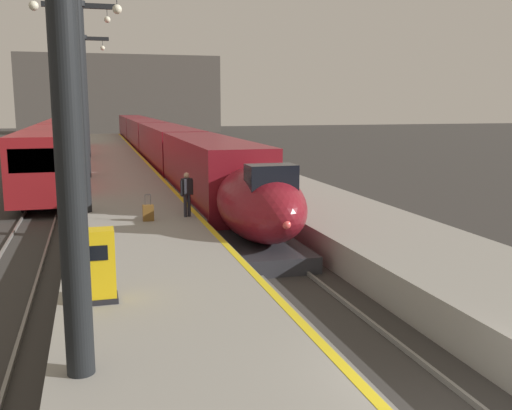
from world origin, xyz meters
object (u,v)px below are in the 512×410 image
station_column_mid (80,76)px  passenger_near_edge (187,191)px  station_column_distant (85,85)px  station_column_near (62,24)px  ticket_machine_yellow (99,268)px  highspeed_train_main (156,141)px  station_column_far (82,74)px  rolling_suitcase (148,213)px  regional_train_adjacent (57,146)px

station_column_mid → passenger_near_edge: station_column_mid is taller
station_column_distant → station_column_near: bearing=-90.0°
station_column_near → ticket_machine_yellow: bearing=84.2°
highspeed_train_main → passenger_near_edge: (-2.19, -31.23, 0.06)m
station_column_near → station_column_far: station_column_far is taller
station_column_near → station_column_mid: 14.61m
rolling_suitcase → station_column_near: bearing=-100.3°
station_column_near → ticket_machine_yellow: station_column_near is taller
station_column_distant → passenger_near_edge: (3.71, -27.15, -4.72)m
station_column_near → station_column_distant: station_column_distant is taller
station_column_far → highspeed_train_main: bearing=71.5°
highspeed_train_main → station_column_mid: (-5.90, -29.16, 4.37)m
regional_train_adjacent → rolling_suitcase: size_ratio=37.27×
highspeed_train_main → regional_train_adjacent: regional_train_adjacent is taller
highspeed_train_main → station_column_far: bearing=-108.5°
station_column_near → station_column_far: bearing=90.0°
station_column_distant → rolling_suitcase: 28.19m
rolling_suitcase → ticket_machine_yellow: (-1.85, -8.64, 0.44)m
station_column_mid → passenger_near_edge: bearing=-29.1°
regional_train_adjacent → station_column_near: (2.20, -37.03, 4.29)m
regional_train_adjacent → station_column_near: size_ratio=4.12×
highspeed_train_main → passenger_near_edge: 31.31m
regional_train_adjacent → passenger_near_edge: bearing=-76.4°
station_column_far → ticket_machine_yellow: 23.22m
regional_train_adjacent → rolling_suitcase: regional_train_adjacent is taller
passenger_near_edge → ticket_machine_yellow: bearing=-110.3°
highspeed_train_main → station_column_near: (-5.90, -43.77, 4.44)m
station_column_mid → station_column_near: bearing=-90.0°
station_column_near → passenger_near_edge: bearing=73.5°
station_column_distant → rolling_suitcase: (2.20, -27.58, -5.40)m
station_column_mid → ticket_machine_yellow: size_ratio=5.47×
station_column_distant → passenger_near_edge: size_ratio=5.64×
station_column_mid → rolling_suitcase: (2.20, -2.50, -4.99)m
highspeed_train_main → station_column_far: size_ratio=7.55×
station_column_near → passenger_near_edge: 13.79m
station_column_far → rolling_suitcase: station_column_far is taller
regional_train_adjacent → station_column_far: (2.20, -10.92, 4.82)m
highspeed_train_main → station_column_far: station_column_far is taller
station_column_mid → ticket_machine_yellow: (0.35, -11.14, -4.55)m
rolling_suitcase → station_column_distant: bearing=94.6°
regional_train_adjacent → station_column_near: station_column_near is taller
regional_train_adjacent → passenger_near_edge: (5.91, -24.49, -0.09)m
highspeed_train_main → station_column_distant: (-5.90, -4.08, 4.78)m
station_column_mid → station_column_far: size_ratio=0.88×
station_column_mid → rolling_suitcase: size_ratio=8.91×
station_column_near → station_column_far: 26.11m
station_column_mid → regional_train_adjacent: bearing=95.6°
station_column_far → rolling_suitcase: 15.24m
rolling_suitcase → ticket_machine_yellow: bearing=-102.1°
station_column_mid → passenger_near_edge: (3.71, -2.07, -4.31)m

